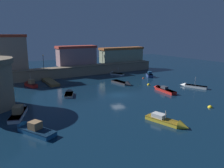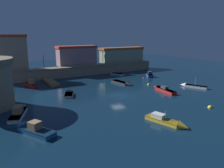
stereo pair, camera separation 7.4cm
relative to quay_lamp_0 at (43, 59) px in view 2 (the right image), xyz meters
name	(u,v)px [view 2 (the right image)]	position (x,y,z in m)	size (l,w,h in m)	color
ground_plane	(118,95)	(8.62, -23.30, -5.25)	(130.64, 130.64, 0.00)	#0C2338
quay_wall	(75,71)	(8.62, 0.00, -3.83)	(52.14, 3.35, 2.81)	gray
old_town_backdrop	(69,54)	(8.39, 3.42, 0.74)	(48.57, 4.10, 9.15)	gray
pier_dock	(51,82)	(-0.03, -5.91, -4.95)	(2.13, 8.76, 0.70)	brown
quay_lamp_0	(43,59)	(0.00, 0.00, 0.00)	(0.32, 0.32, 3.70)	black
quay_lamp_1	(103,56)	(17.77, 0.00, -0.01)	(0.32, 0.32, 3.69)	black
moored_boat_0	(192,86)	(26.45, -26.43, -4.94)	(3.53, 6.03, 2.86)	white
moored_boat_1	(69,94)	(0.33, -18.21, -5.00)	(3.25, 4.80, 1.47)	silver
moored_boat_2	(31,129)	(-9.64, -32.01, -4.83)	(4.56, 6.45, 2.06)	#195689
moored_boat_3	(169,122)	(6.84, -39.02, -4.90)	(3.11, 6.42, 2.22)	gold
moored_boat_4	(115,74)	(19.71, -3.74, -5.01)	(3.49, 5.05, 2.80)	white
moored_boat_5	(149,75)	(26.55, -11.44, -4.73)	(3.31, 4.54, 1.80)	navy
moored_boat_7	(20,111)	(-9.86, -24.76, -4.78)	(3.99, 7.27, 2.08)	white
moored_boat_8	(30,84)	(-5.00, -6.78, -4.67)	(2.71, 5.04, 3.30)	red
moored_boat_9	(163,89)	(18.44, -25.49, -4.87)	(1.93, 6.91, 1.50)	red
moored_boat_10	(124,83)	(14.85, -16.03, -4.99)	(2.40, 6.79, 1.54)	#333338
mooring_buoy_0	(143,78)	(23.34, -12.88, -5.25)	(0.52, 0.52, 0.52)	#EA4C19
mooring_buoy_1	(149,85)	(19.53, -19.66, -5.25)	(0.72, 0.72, 0.72)	yellow
mooring_buoy_2	(210,108)	(17.65, -37.54, -5.25)	(0.78, 0.78, 0.78)	yellow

